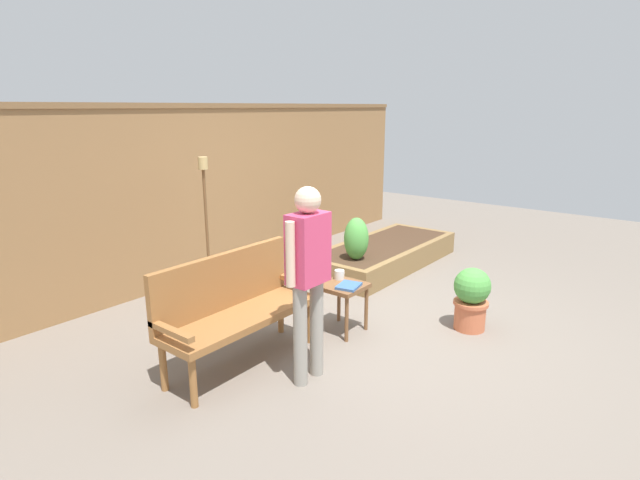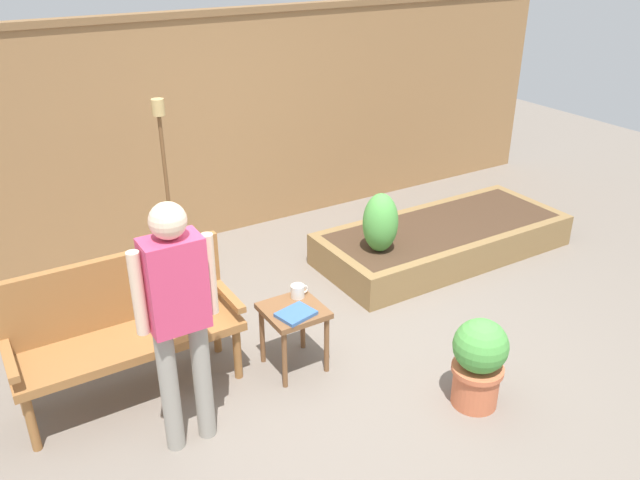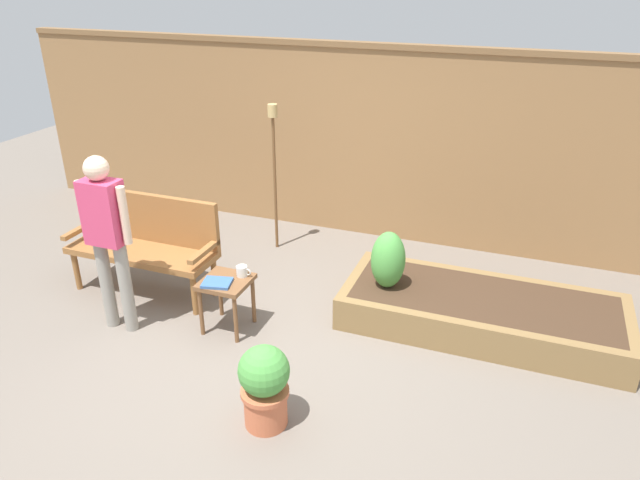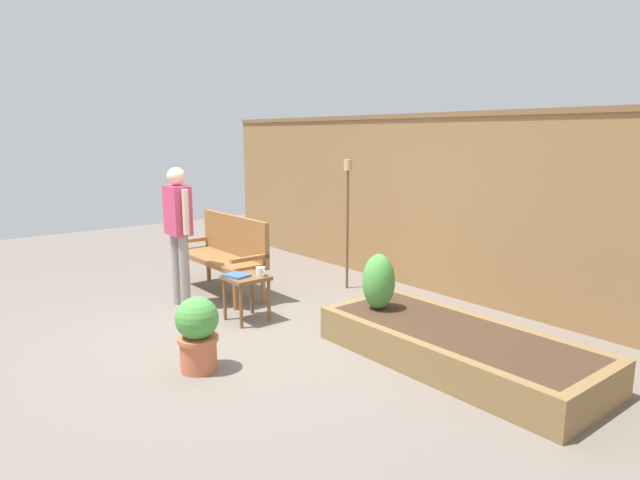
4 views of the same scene
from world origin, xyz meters
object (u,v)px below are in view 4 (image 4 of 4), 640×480
at_px(side_table, 246,284).
at_px(garden_bench, 227,249).
at_px(potted_boxwood, 198,331).
at_px(shrub_near_bench, 379,282).
at_px(person_by_bench, 178,224).
at_px(tiki_torch, 348,200).
at_px(cup_on_table, 261,272).
at_px(book_on_table, 237,275).

bearing_deg(side_table, garden_bench, 160.66).
distance_m(side_table, potted_boxwood, 1.25).
distance_m(side_table, shrub_near_bench, 1.42).
bearing_deg(person_by_bench, tiki_torch, 72.49).
bearing_deg(person_by_bench, shrub_near_bench, 25.20).
bearing_deg(tiki_torch, cup_on_table, -76.02).
xyz_separation_m(garden_bench, potted_boxwood, (1.86, -1.32, -0.21)).
bearing_deg(side_table, tiki_torch, 99.63).
bearing_deg(book_on_table, tiki_torch, 85.33).
distance_m(shrub_near_bench, tiki_torch, 1.86).
distance_m(cup_on_table, potted_boxwood, 1.30).
xyz_separation_m(cup_on_table, shrub_near_bench, (1.13, 0.57, 0.04)).
distance_m(tiki_torch, person_by_bench, 2.05).
relative_size(book_on_table, person_by_bench, 0.15).
distance_m(garden_bench, book_on_table, 1.12).
distance_m(side_table, book_on_table, 0.13).
bearing_deg(garden_bench, cup_on_table, -12.48).
height_order(cup_on_table, potted_boxwood, potted_boxwood).
height_order(cup_on_table, person_by_bench, person_by_bench).
bearing_deg(side_table, potted_boxwood, -49.63).
bearing_deg(person_by_bench, cup_on_table, 23.18).
distance_m(garden_bench, potted_boxwood, 2.29).
height_order(book_on_table, tiki_torch, tiki_torch).
bearing_deg(potted_boxwood, garden_bench, 144.61).
height_order(cup_on_table, tiki_torch, tiki_torch).
xyz_separation_m(potted_boxwood, shrub_near_bench, (0.42, 1.64, 0.23)).
xyz_separation_m(garden_bench, book_on_table, (1.02, -0.46, -0.05)).
bearing_deg(potted_boxwood, shrub_near_bench, 75.69).
relative_size(garden_bench, side_table, 3.00).
relative_size(tiki_torch, person_by_bench, 1.03).
xyz_separation_m(cup_on_table, person_by_bench, (-0.99, -0.42, 0.41)).
xyz_separation_m(potted_boxwood, tiki_torch, (-1.09, 2.59, 0.78)).
distance_m(book_on_table, potted_boxwood, 1.22).
bearing_deg(side_table, book_on_table, -108.87).
bearing_deg(book_on_table, potted_boxwood, -58.61).
relative_size(garden_bench, person_by_bench, 0.92).
bearing_deg(shrub_near_bench, tiki_torch, 147.90).
height_order(shrub_near_bench, person_by_bench, person_by_bench).
relative_size(garden_bench, book_on_table, 6.14).
xyz_separation_m(potted_boxwood, person_by_bench, (-1.70, 0.64, 0.60)).
xyz_separation_m(garden_bench, person_by_bench, (0.16, -0.68, 0.39)).
bearing_deg(shrub_near_bench, potted_boxwood, -104.31).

